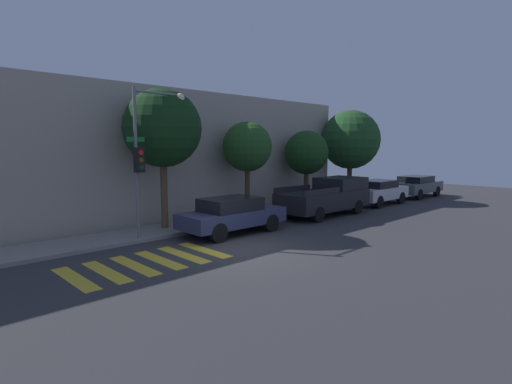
% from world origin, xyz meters
% --- Properties ---
extents(ground_plane, '(60.00, 60.00, 0.00)m').
position_xyz_m(ground_plane, '(0.00, 0.00, 0.00)').
color(ground_plane, '#333335').
extents(sidewalk, '(26.00, 2.23, 0.14)m').
position_xyz_m(sidewalk, '(0.00, 4.31, 0.07)').
color(sidewalk, gray).
rests_on(sidewalk, ground).
extents(building_row, '(26.00, 6.00, 6.19)m').
position_xyz_m(building_row, '(0.00, 8.83, 3.10)').
color(building_row, '#A89E8E').
rests_on(building_row, ground).
extents(crosswalk, '(4.74, 2.60, 0.00)m').
position_xyz_m(crosswalk, '(-3.12, 0.80, 0.00)').
color(crosswalk, gold).
rests_on(crosswalk, ground).
extents(traffic_light_pole, '(2.46, 0.56, 5.67)m').
position_xyz_m(traffic_light_pole, '(-1.55, 3.37, 3.61)').
color(traffic_light_pole, slate).
rests_on(traffic_light_pole, ground).
extents(sedan_near_corner, '(4.50, 1.86, 1.48)m').
position_xyz_m(sedan_near_corner, '(1.42, 2.10, 0.79)').
color(sedan_near_corner, '#2D3351').
rests_on(sedan_near_corner, ground).
extents(pickup_truck, '(5.42, 2.13, 1.89)m').
position_xyz_m(pickup_truck, '(7.87, 2.10, 0.97)').
color(pickup_truck, black).
rests_on(pickup_truck, ground).
extents(sedan_middle, '(4.33, 1.78, 1.49)m').
position_xyz_m(sedan_middle, '(13.10, 2.10, 0.81)').
color(sedan_middle, silver).
rests_on(sedan_middle, ground).
extents(sedan_far_end, '(4.63, 1.89, 1.49)m').
position_xyz_m(sedan_far_end, '(18.32, 2.10, 0.81)').
color(sedan_far_end, '#4C5156').
rests_on(sedan_far_end, ground).
extents(tree_near_corner, '(3.22, 3.22, 5.89)m').
position_xyz_m(tree_near_corner, '(-0.28, 4.47, 4.26)').
color(tree_near_corner, brown).
rests_on(tree_near_corner, ground).
extents(tree_midblock, '(2.46, 2.46, 4.75)m').
position_xyz_m(tree_midblock, '(4.43, 4.47, 3.49)').
color(tree_midblock, '#4C3823').
rests_on(tree_midblock, ground).
extents(tree_far_end, '(2.51, 2.51, 4.44)m').
position_xyz_m(tree_far_end, '(9.07, 4.47, 3.16)').
color(tree_far_end, brown).
rests_on(tree_far_end, ground).
extents(tree_behind_truck, '(3.79, 3.79, 5.86)m').
position_xyz_m(tree_behind_truck, '(13.56, 4.47, 3.95)').
color(tree_behind_truck, '#4C3823').
rests_on(tree_behind_truck, ground).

